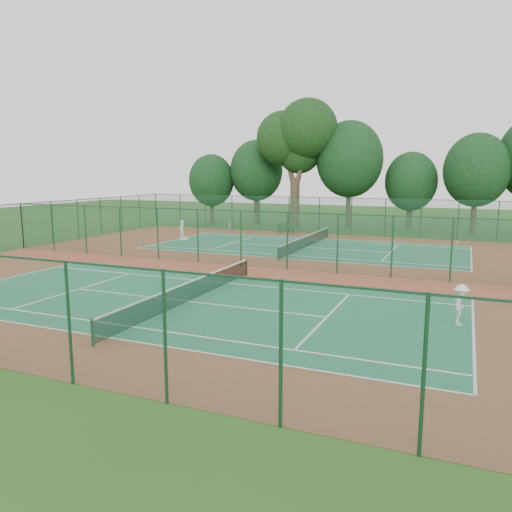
{
  "coord_description": "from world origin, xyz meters",
  "views": [
    {
      "loc": [
        11.35,
        -28.11,
        5.83
      ],
      "look_at": [
        1.59,
        -4.96,
        1.6
      ],
      "focal_mm": 35.0,
      "sensor_mm": 36.0,
      "label": 1
    }
  ],
  "objects_px": {
    "player_far": "(182,230)",
    "trash_bin": "(230,226)",
    "player_near": "(461,305)",
    "bench": "(286,228)",
    "big_tree": "(297,138)",
    "kit_bag": "(184,238)"
  },
  "relations": [
    {
      "from": "player_far",
      "to": "trash_bin",
      "type": "height_order",
      "value": "player_far"
    },
    {
      "from": "kit_bag",
      "to": "bench",
      "type": "bearing_deg",
      "value": 41.65
    },
    {
      "from": "player_far",
      "to": "big_tree",
      "type": "bearing_deg",
      "value": 156.09
    },
    {
      "from": "player_far",
      "to": "kit_bag",
      "type": "distance_m",
      "value": 0.75
    },
    {
      "from": "player_near",
      "to": "bench",
      "type": "distance_m",
      "value": 29.55
    },
    {
      "from": "player_far",
      "to": "bench",
      "type": "distance_m",
      "value": 10.36
    },
    {
      "from": "trash_bin",
      "to": "kit_bag",
      "type": "xyz_separation_m",
      "value": [
        -0.57,
        -7.94,
        -0.28
      ]
    },
    {
      "from": "player_far",
      "to": "big_tree",
      "type": "distance_m",
      "value": 16.62
    },
    {
      "from": "player_far",
      "to": "big_tree",
      "type": "relative_size",
      "value": 0.13
    },
    {
      "from": "bench",
      "to": "big_tree",
      "type": "relative_size",
      "value": 0.13
    },
    {
      "from": "player_near",
      "to": "kit_bag",
      "type": "distance_m",
      "value": 28.37
    },
    {
      "from": "kit_bag",
      "to": "big_tree",
      "type": "relative_size",
      "value": 0.05
    },
    {
      "from": "player_near",
      "to": "bench",
      "type": "height_order",
      "value": "player_near"
    },
    {
      "from": "player_far",
      "to": "big_tree",
      "type": "height_order",
      "value": "big_tree"
    },
    {
      "from": "bench",
      "to": "kit_bag",
      "type": "height_order",
      "value": "bench"
    },
    {
      "from": "player_near",
      "to": "kit_bag",
      "type": "height_order",
      "value": "player_near"
    },
    {
      "from": "trash_bin",
      "to": "kit_bag",
      "type": "distance_m",
      "value": 7.97
    },
    {
      "from": "player_near",
      "to": "bench",
      "type": "bearing_deg",
      "value": 36.62
    },
    {
      "from": "player_far",
      "to": "bench",
      "type": "height_order",
      "value": "player_far"
    },
    {
      "from": "kit_bag",
      "to": "big_tree",
      "type": "bearing_deg",
      "value": 57.79
    },
    {
      "from": "player_far",
      "to": "trash_bin",
      "type": "bearing_deg",
      "value": 175.96
    },
    {
      "from": "kit_bag",
      "to": "big_tree",
      "type": "distance_m",
      "value": 16.92
    }
  ]
}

